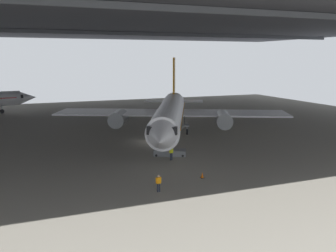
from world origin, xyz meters
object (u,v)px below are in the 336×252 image
at_px(crew_worker_near_nose, 159,182).
at_px(crew_worker_by_stairs, 171,152).
at_px(boarding_stairs, 170,149).
at_px(airplane_main, 170,114).
at_px(traffic_cone_orange, 202,175).

xyz_separation_m(crew_worker_near_nose, crew_worker_by_stairs, (4.95, 9.26, 0.11)).
height_order(boarding_stairs, crew_worker_by_stairs, boarding_stairs).
xyz_separation_m(airplane_main, traffic_cone_orange, (-4.18, -19.04, -3.22)).
relative_size(boarding_stairs, traffic_cone_orange, 7.88).
bearing_deg(traffic_cone_orange, crew_worker_by_stairs, 93.21).
xyz_separation_m(airplane_main, boarding_stairs, (-3.86, -9.76, -2.78)).
relative_size(airplane_main, crew_worker_near_nose, 22.98).
bearing_deg(crew_worker_by_stairs, traffic_cone_orange, -86.79).
height_order(crew_worker_by_stairs, traffic_cone_orange, crew_worker_by_stairs).
xyz_separation_m(airplane_main, crew_worker_by_stairs, (-4.58, -11.85, -2.53)).
height_order(airplane_main, crew_worker_by_stairs, airplane_main).
relative_size(crew_worker_near_nose, traffic_cone_orange, 2.60).
relative_size(boarding_stairs, crew_worker_near_nose, 3.03).
distance_m(boarding_stairs, traffic_cone_orange, 9.29).
height_order(airplane_main, traffic_cone_orange, airplane_main).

